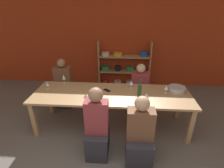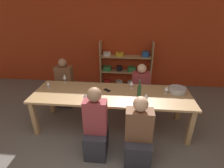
{
  "view_description": "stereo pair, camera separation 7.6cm",
  "coord_description": "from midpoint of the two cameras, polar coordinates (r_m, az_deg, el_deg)",
  "views": [
    {
      "loc": [
        0.36,
        -1.2,
        2.31
      ],
      "look_at": [
        0.15,
        1.79,
        0.9
      ],
      "focal_mm": 28.0,
      "sensor_mm": 36.0,
      "label": 1
    },
    {
      "loc": [
        0.44,
        -1.19,
        2.31
      ],
      "look_at": [
        0.15,
        1.79,
        0.9
      ],
      "focal_mm": 28.0,
      "sensor_mm": 36.0,
      "label": 2
    }
  ],
  "objects": [
    {
      "name": "person_near_a",
      "position": [
        2.86,
        9.25,
        -16.86
      ],
      "size": [
        0.41,
        0.51,
        1.13
      ],
      "color": "#2D2D38",
      "rests_on": "ground_plane"
    },
    {
      "name": "wine_bottle_green",
      "position": [
        3.11,
        9.57,
        -2.27
      ],
      "size": [
        0.07,
        0.07,
        0.36
      ],
      "color": "#19381E",
      "rests_on": "dining_table"
    },
    {
      "name": "wine_glass_empty_a",
      "position": [
        3.42,
        18.03,
        -1.37
      ],
      "size": [
        0.08,
        0.08,
        0.15
      ],
      "color": "white",
      "rests_on": "dining_table"
    },
    {
      "name": "person_near_b",
      "position": [
        2.87,
        -4.47,
        -14.95
      ],
      "size": [
        0.35,
        0.44,
        1.22
      ],
      "color": "#2D2D38",
      "rests_on": "ground_plane"
    },
    {
      "name": "wine_glass_white_b",
      "position": [
        3.01,
        -8.02,
        -3.79
      ],
      "size": [
        0.08,
        0.08,
        0.16
      ],
      "color": "white",
      "rests_on": "dining_table"
    },
    {
      "name": "wine_glass_red_a",
      "position": [
        3.05,
        11.78,
        -3.89
      ],
      "size": [
        0.08,
        0.08,
        0.15
      ],
      "color": "white",
      "rests_on": "dining_table"
    },
    {
      "name": "person_far_a",
      "position": [
        4.13,
        9.63,
        -2.82
      ],
      "size": [
        0.4,
        0.49,
        1.1
      ],
      "rotation": [
        0.0,
        0.0,
        3.14
      ],
      "color": "#2D2D38",
      "rests_on": "ground_plane"
    },
    {
      "name": "mixing_bowl",
      "position": [
        3.55,
        21.11,
        -1.76
      ],
      "size": [
        0.32,
        0.32,
        0.09
      ],
      "color": "#B7BABC",
      "rests_on": "dining_table"
    },
    {
      "name": "wall_back_red",
      "position": [
        5.13,
        0.92,
        14.37
      ],
      "size": [
        8.8,
        0.06,
        2.7
      ],
      "color": "#B23819",
      "rests_on": "ground_plane"
    },
    {
      "name": "wine_glass_white_a",
      "position": [
        3.67,
        -19.58,
        0.15
      ],
      "size": [
        0.07,
        0.07,
        0.14
      ],
      "color": "white",
      "rests_on": "dining_table"
    },
    {
      "name": "cell_phone",
      "position": [
        3.4,
        -0.97,
        -2.04
      ],
      "size": [
        0.16,
        0.15,
        0.01
      ],
      "color": "black",
      "rests_on": "dining_table"
    },
    {
      "name": "shelf_unit",
      "position": [
        5.14,
        4.81,
        4.79
      ],
      "size": [
        1.48,
        0.3,
        1.34
      ],
      "color": "tan",
      "rests_on": "ground_plane"
    },
    {
      "name": "dining_table",
      "position": [
        3.33,
        0.49,
        -4.23
      ],
      "size": [
        2.96,
        0.92,
        0.75
      ],
      "color": "tan",
      "rests_on": "ground_plane"
    },
    {
      "name": "wine_glass_white_c",
      "position": [
        3.47,
        7.01,
        0.28
      ],
      "size": [
        0.08,
        0.08,
        0.15
      ],
      "color": "white",
      "rests_on": "dining_table"
    },
    {
      "name": "wine_glass_empty_b",
      "position": [
        3.81,
        -14.72,
        2.34
      ],
      "size": [
        0.07,
        0.07,
        0.19
      ],
      "color": "white",
      "rests_on": "dining_table"
    },
    {
      "name": "person_far_b",
      "position": [
        4.39,
        -14.46,
        -1.19
      ],
      "size": [
        0.39,
        0.49,
        1.16
      ],
      "rotation": [
        0.0,
        0.0,
        3.14
      ],
      "color": "#2D2D38",
      "rests_on": "ground_plane"
    }
  ]
}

